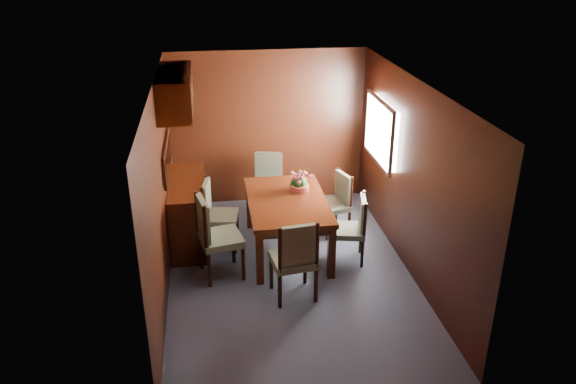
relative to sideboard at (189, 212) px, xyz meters
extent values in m
plane|color=#3C4252|center=(1.25, -1.00, -0.45)|extent=(4.50, 4.50, 0.00)
cube|color=black|center=(-0.25, -1.00, 0.75)|extent=(0.02, 4.50, 2.40)
cube|color=black|center=(2.75, -1.00, 0.75)|extent=(0.02, 4.50, 2.40)
cube|color=black|center=(1.25, 1.25, 0.75)|extent=(3.00, 0.02, 2.40)
cube|color=black|center=(1.25, -3.25, 0.75)|extent=(3.00, 0.02, 2.40)
cube|color=black|center=(1.25, -1.00, 1.95)|extent=(3.00, 4.50, 0.02)
cube|color=white|center=(2.73, 0.10, 1.00)|extent=(0.14, 1.10, 0.80)
cube|color=#B2B2B7|center=(2.66, 0.10, 1.00)|extent=(0.04, 1.20, 0.90)
cube|color=black|center=(-0.22, 0.00, 0.83)|extent=(0.03, 1.36, 0.41)
cube|color=silver|center=(-0.20, 0.00, 0.83)|extent=(0.01, 1.30, 0.35)
cube|color=black|center=(-0.05, 0.00, 1.68)|extent=(0.40, 1.40, 0.50)
cube|color=black|center=(0.00, 0.00, 0.00)|extent=(0.48, 1.40, 0.90)
cube|color=black|center=(0.85, -1.20, -0.10)|extent=(0.09, 0.09, 0.70)
cube|color=black|center=(1.74, -1.21, -0.10)|extent=(0.09, 0.09, 0.70)
cube|color=black|center=(0.86, 0.29, -0.10)|extent=(0.09, 0.09, 0.70)
cube|color=black|center=(1.74, 0.29, -0.10)|extent=(0.09, 0.09, 0.70)
cube|color=black|center=(1.30, -0.46, 0.20)|extent=(0.90, 1.51, 0.10)
cube|color=black|center=(1.30, -0.46, 0.28)|extent=(1.02, 1.63, 0.06)
cylinder|color=black|center=(0.15, -0.76, -0.23)|extent=(0.05, 0.05, 0.44)
cylinder|color=black|center=(0.25, -1.19, -0.23)|extent=(0.05, 0.05, 0.44)
cylinder|color=black|center=(0.57, -0.67, -0.23)|extent=(0.05, 0.05, 0.44)
cylinder|color=black|center=(0.66, -1.10, -0.23)|extent=(0.05, 0.05, 0.44)
cube|color=#606F55|center=(0.41, -0.93, 0.05)|extent=(0.59, 0.61, 0.09)
cylinder|color=black|center=(0.14, -0.76, 0.34)|extent=(0.05, 0.05, 0.58)
cylinder|color=black|center=(0.24, -1.19, 0.34)|extent=(0.05, 0.05, 0.58)
cube|color=#606F55|center=(0.21, -0.97, 0.37)|extent=(0.16, 0.47, 0.49)
cylinder|color=black|center=(0.28, 0.01, -0.26)|extent=(0.04, 0.04, 0.39)
cylinder|color=black|center=(0.22, -0.39, -0.26)|extent=(0.04, 0.04, 0.39)
cylinder|color=black|center=(0.65, -0.05, -0.26)|extent=(0.04, 0.04, 0.39)
cylinder|color=black|center=(0.59, -0.45, -0.26)|extent=(0.04, 0.04, 0.39)
cube|color=#606F55|center=(0.43, -0.22, 0.00)|extent=(0.51, 0.52, 0.08)
cylinder|color=black|center=(0.27, 0.01, 0.26)|extent=(0.04, 0.04, 0.52)
cylinder|color=black|center=(0.21, -0.39, 0.26)|extent=(0.04, 0.04, 0.52)
cube|color=#606F55|center=(0.26, -0.19, 0.28)|extent=(0.12, 0.42, 0.44)
cylinder|color=black|center=(2.19, -1.03, -0.27)|extent=(0.04, 0.04, 0.36)
cylinder|color=black|center=(2.26, -0.66, -0.27)|extent=(0.04, 0.04, 0.36)
cylinder|color=black|center=(1.84, -0.95, -0.27)|extent=(0.04, 0.04, 0.36)
cylinder|color=black|center=(1.92, -0.59, -0.27)|extent=(0.04, 0.04, 0.36)
cube|color=#606F55|center=(2.05, -0.81, -0.03)|extent=(0.49, 0.51, 0.07)
cylinder|color=black|center=(2.19, -1.03, 0.21)|extent=(0.04, 0.04, 0.49)
cylinder|color=black|center=(2.27, -0.66, 0.21)|extent=(0.04, 0.04, 0.49)
cube|color=#606F55|center=(2.22, -0.84, 0.23)|extent=(0.14, 0.40, 0.41)
cylinder|color=black|center=(2.23, -0.16, -0.27)|extent=(0.04, 0.04, 0.36)
cylinder|color=black|center=(2.12, 0.19, -0.27)|extent=(0.04, 0.04, 0.36)
cylinder|color=black|center=(1.90, -0.27, -0.27)|extent=(0.04, 0.04, 0.36)
cylinder|color=black|center=(1.79, 0.09, -0.27)|extent=(0.04, 0.04, 0.36)
cube|color=#606F55|center=(2.01, -0.04, -0.03)|extent=(0.52, 0.53, 0.07)
cylinder|color=black|center=(2.24, -0.16, 0.21)|extent=(0.04, 0.04, 0.48)
cylinder|color=black|center=(2.13, 0.20, 0.21)|extent=(0.04, 0.04, 0.48)
cube|color=#606F55|center=(2.17, 0.01, 0.23)|extent=(0.17, 0.39, 0.41)
cylinder|color=black|center=(1.03, -1.75, -0.24)|extent=(0.05, 0.05, 0.42)
cylinder|color=black|center=(1.45, -1.69, -0.24)|extent=(0.05, 0.05, 0.42)
cylinder|color=black|center=(0.98, -1.34, -0.24)|extent=(0.05, 0.05, 0.42)
cylinder|color=black|center=(1.40, -1.29, -0.24)|extent=(0.05, 0.05, 0.42)
cube|color=#606F55|center=(1.21, -1.52, 0.03)|extent=(0.55, 0.53, 0.09)
cylinder|color=black|center=(1.03, -1.76, 0.31)|extent=(0.05, 0.05, 0.56)
cylinder|color=black|center=(1.45, -1.70, 0.31)|extent=(0.05, 0.05, 0.56)
cube|color=#606F55|center=(1.24, -1.71, 0.33)|extent=(0.45, 0.12, 0.47)
cylinder|color=black|center=(1.40, 0.85, -0.26)|extent=(0.04, 0.04, 0.39)
cylinder|color=black|center=(1.02, 0.93, -0.26)|extent=(0.04, 0.04, 0.39)
cylinder|color=black|center=(1.33, 0.48, -0.26)|extent=(0.04, 0.04, 0.39)
cylinder|color=black|center=(0.94, 0.56, -0.26)|extent=(0.04, 0.04, 0.39)
cube|color=#606F55|center=(1.17, 0.70, -0.01)|extent=(0.53, 0.52, 0.08)
cylinder|color=black|center=(1.41, 0.86, 0.25)|extent=(0.04, 0.04, 0.51)
cylinder|color=black|center=(1.02, 0.94, 0.25)|extent=(0.04, 0.04, 0.51)
cube|color=#606F55|center=(1.21, 0.88, 0.27)|extent=(0.42, 0.14, 0.44)
cylinder|color=#C54A3C|center=(1.51, -0.20, 0.35)|extent=(0.26, 0.26, 0.08)
sphere|color=#1B4216|center=(1.51, -0.20, 0.41)|extent=(0.20, 0.20, 0.20)
camera|label=1|loc=(0.34, -7.04, 3.37)|focal=35.00mm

